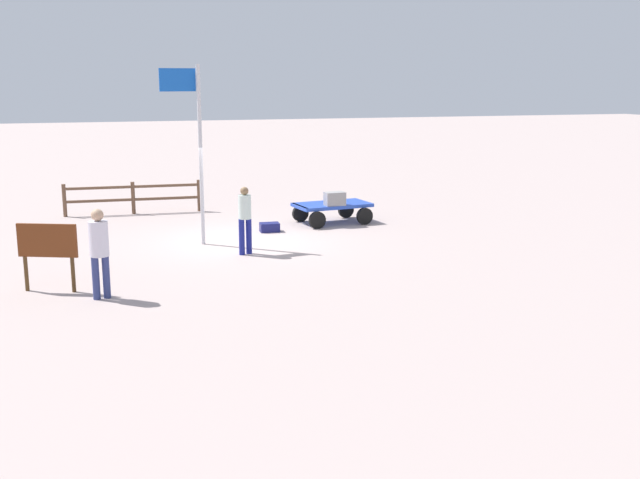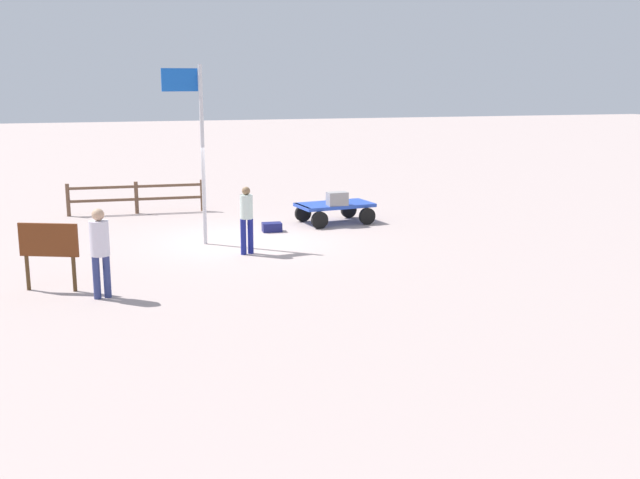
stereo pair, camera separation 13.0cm
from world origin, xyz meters
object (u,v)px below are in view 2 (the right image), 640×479
Objects in this scene: worker_lead at (247,216)px; flagpole at (197,137)px; signboard at (49,245)px; worker_trailing at (100,245)px; luggage_cart at (334,208)px; suitcase_olive at (272,227)px; suitcase_maroon at (337,199)px.

worker_lead is 0.36× the size of flagpole.
flagpole is 5.32m from signboard.
worker_lead is 4.55m from worker_trailing.
luggage_cart is 9.21m from worker_trailing.
worker_trailing reaches higher than suitcase_olive.
luggage_cart is at bearing -156.55° from flagpole.
signboard is at bearing -40.87° from worker_trailing.
worker_trailing is (4.67, 5.52, 0.93)m from suitcase_olive.
suitcase_olive is at bearing -115.36° from worker_lead.
signboard is at bearing 25.50° from worker_lead.
flagpole is (4.18, 1.42, 1.97)m from suitcase_maroon.
suitcase_maroon is at bearing -138.85° from worker_trailing.
flagpole is at bearing -134.30° from signboard.
suitcase_olive is 3.57m from flagpole.
luggage_cart is 1.68× the size of signboard.
worker_trailing reaches higher than signboard.
flagpole is at bearing -119.59° from worker_trailing.
flagpole is (-2.51, -4.43, 1.71)m from worker_trailing.
suitcase_olive is at bearing -140.40° from signboard.
flagpole is at bearing 26.84° from suitcase_olive.
worker_trailing is (6.70, 5.85, 0.26)m from suitcase_maroon.
suitcase_olive is 2.94m from worker_lead.
flagpole is 3.29× the size of signboard.
suitcase_maroon is 4.35m from worker_lead.
signboard is (5.65, 4.67, 0.82)m from suitcase_olive.
suitcase_olive is 0.34× the size of worker_lead.
luggage_cart is 1.40× the size of worker_lead.
suitcase_olive is 7.37m from signboard.
signboard is (3.49, 3.58, -1.82)m from flagpole.
signboard is (7.71, 5.41, 0.49)m from luggage_cart.
suitcase_maroon is (0.03, 0.40, 0.34)m from luggage_cart.
worker_lead is (3.27, 3.29, 0.49)m from luggage_cart.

